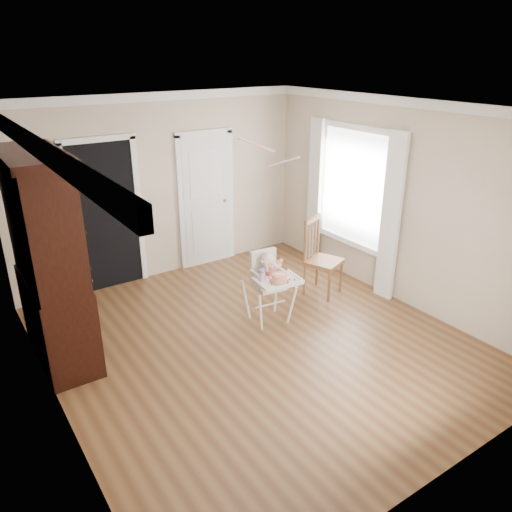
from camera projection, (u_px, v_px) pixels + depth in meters
floor at (258, 342)px, 5.96m from camera, size 5.00×5.00×0.00m
ceiling at (259, 108)px, 4.92m from camera, size 5.00×5.00×0.00m
wall_back at (163, 188)px, 7.35m from camera, size 4.50×0.00×4.50m
wall_left at (42, 287)px, 4.28m from camera, size 0.00×5.00×5.00m
wall_right at (399, 203)px, 6.60m from camera, size 0.00×5.00×5.00m
crown_molding at (259, 114)px, 4.94m from camera, size 4.50×5.00×0.12m
doorway at (105, 214)px, 6.97m from camera, size 1.06×0.05×2.22m
closet_door at (206, 202)px, 7.82m from camera, size 0.96×0.09×2.13m
window_right at (352, 195)px, 7.20m from camera, size 0.13×1.84×2.30m
high_chair at (269, 279)px, 6.21m from camera, size 0.61×0.73×0.95m
baby at (268, 269)px, 6.18m from camera, size 0.27×0.21×0.40m
cake at (279, 278)px, 5.94m from camera, size 0.24×0.24×0.11m
sippy_cup at (262, 275)px, 5.97m from camera, size 0.08×0.08×0.19m
china_cabinet at (50, 262)px, 5.24m from camera, size 0.62×1.38×2.33m
dining_chair at (321, 259)px, 6.99m from camera, size 0.59×0.59×1.10m
streamer at (256, 145)px, 5.93m from camera, size 0.29×0.43×0.15m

